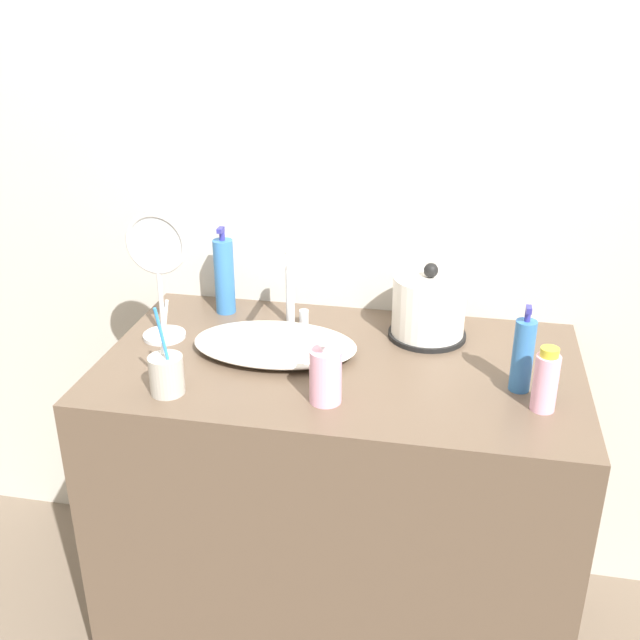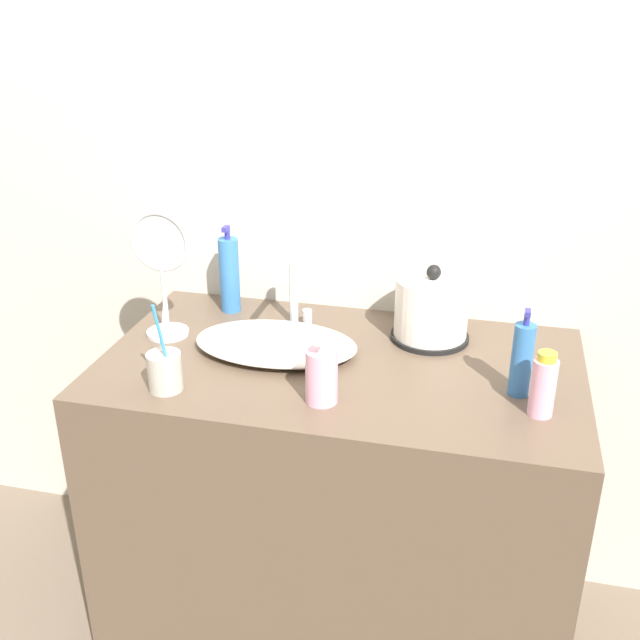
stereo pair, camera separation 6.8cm
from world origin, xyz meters
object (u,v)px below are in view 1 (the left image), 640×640
object	(u,v)px
shampoo_bottle	(546,381)
faucet	(290,286)
electric_kettle	(428,309)
mouthwash_bottle	(325,375)
hand_cream_bottle	(224,276)
vanity_mirror	(158,269)
lotion_bottle	(523,355)
toothbrush_cup	(166,374)

from	to	relation	value
shampoo_bottle	faucet	bearing A→B (deg)	154.04
electric_kettle	shampoo_bottle	world-z (taller)	electric_kettle
faucet	mouthwash_bottle	bearing A→B (deg)	-65.97
hand_cream_bottle	vanity_mirror	xyz separation A→B (m)	(-0.10, -0.18, 0.08)
electric_kettle	lotion_bottle	bearing A→B (deg)	-46.91
toothbrush_cup	mouthwash_bottle	xyz separation A→B (m)	(0.34, 0.03, 0.02)
shampoo_bottle	electric_kettle	bearing A→B (deg)	130.26
mouthwash_bottle	hand_cream_bottle	world-z (taller)	hand_cream_bottle
electric_kettle	hand_cream_bottle	bearing A→B (deg)	174.46
faucet	toothbrush_cup	bearing A→B (deg)	-115.86
faucet	lotion_bottle	distance (m)	0.60
lotion_bottle	shampoo_bottle	world-z (taller)	lotion_bottle
lotion_bottle	vanity_mirror	distance (m)	0.86
faucet	lotion_bottle	world-z (taller)	lotion_bottle
shampoo_bottle	lotion_bottle	bearing A→B (deg)	120.06
hand_cream_bottle	shampoo_bottle	bearing A→B (deg)	-24.08
lotion_bottle	mouthwash_bottle	size ratio (longest dim) A/B	1.28
electric_kettle	lotion_bottle	xyz separation A→B (m)	(0.21, -0.23, 0.01)
vanity_mirror	lotion_bottle	bearing A→B (deg)	-6.54
toothbrush_cup	vanity_mirror	bearing A→B (deg)	113.41
electric_kettle	hand_cream_bottle	xyz separation A→B (m)	(-0.53, 0.05, 0.03)
lotion_bottle	hand_cream_bottle	xyz separation A→B (m)	(-0.75, 0.28, 0.02)
lotion_bottle	hand_cream_bottle	world-z (taller)	hand_cream_bottle
shampoo_bottle	vanity_mirror	bearing A→B (deg)	169.08
toothbrush_cup	faucet	bearing A→B (deg)	64.14
lotion_bottle	hand_cream_bottle	size ratio (longest dim) A/B	0.84
faucet	toothbrush_cup	xyz separation A→B (m)	(-0.18, -0.38, -0.07)
toothbrush_cup	vanity_mirror	distance (m)	0.31
shampoo_bottle	hand_cream_bottle	bearing A→B (deg)	155.92
hand_cream_bottle	vanity_mirror	world-z (taller)	vanity_mirror
electric_kettle	mouthwash_bottle	distance (m)	0.40
hand_cream_bottle	faucet	bearing A→B (deg)	-17.84
faucet	lotion_bottle	bearing A→B (deg)	-21.32
electric_kettle	hand_cream_bottle	world-z (taller)	hand_cream_bottle
electric_kettle	lotion_bottle	size ratio (longest dim) A/B	0.98
shampoo_bottle	vanity_mirror	size ratio (longest dim) A/B	0.44
shampoo_bottle	hand_cream_bottle	distance (m)	0.87
lotion_bottle	mouthwash_bottle	distance (m)	0.42
hand_cream_bottle	toothbrush_cup	bearing A→B (deg)	-88.81
lotion_bottle	hand_cream_bottle	bearing A→B (deg)	159.56
electric_kettle	vanity_mirror	size ratio (longest dim) A/B	0.61
mouthwash_bottle	lotion_bottle	bearing A→B (deg)	17.84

